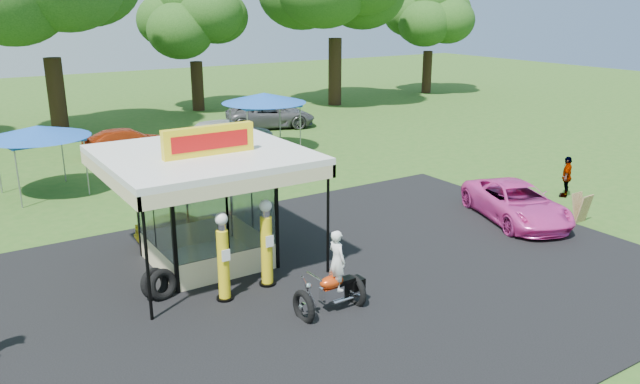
# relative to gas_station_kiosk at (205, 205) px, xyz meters

# --- Properties ---
(ground) EXTENTS (120.00, 120.00, 0.00)m
(ground) POSITION_rel_gas_station_kiosk_xyz_m (2.00, -4.99, -1.78)
(ground) COLOR #2D591B
(ground) RESTS_ON ground
(asphalt_apron) EXTENTS (20.00, 14.00, 0.04)m
(asphalt_apron) POSITION_rel_gas_station_kiosk_xyz_m (2.00, -2.99, -1.76)
(asphalt_apron) COLOR black
(asphalt_apron) RESTS_ON ground
(gas_station_kiosk) EXTENTS (5.40, 5.40, 4.18)m
(gas_station_kiosk) POSITION_rel_gas_station_kiosk_xyz_m (0.00, 0.00, 0.00)
(gas_station_kiosk) COLOR white
(gas_station_kiosk) RESTS_ON ground
(gas_pump_left) EXTENTS (0.45, 0.45, 2.39)m
(gas_pump_left) POSITION_rel_gas_station_kiosk_xyz_m (-0.61, -2.51, -0.64)
(gas_pump_left) COLOR black
(gas_pump_left) RESTS_ON ground
(gas_pump_right) EXTENTS (0.46, 0.46, 2.45)m
(gas_pump_right) POSITION_rel_gas_station_kiosk_xyz_m (0.73, -2.33, -0.61)
(gas_pump_right) COLOR black
(gas_pump_right) RESTS_ON ground
(motorcycle) EXTENTS (1.85, 0.90, 2.19)m
(motorcycle) POSITION_rel_gas_station_kiosk_xyz_m (1.46, -4.49, -0.93)
(motorcycle) COLOR black
(motorcycle) RESTS_ON ground
(spare_tires) EXTENTS (1.06, 0.80, 0.86)m
(spare_tires) POSITION_rel_gas_station_kiosk_xyz_m (-2.01, -1.50, -1.36)
(spare_tires) COLOR black
(spare_tires) RESTS_ON ground
(a_frame_sign) EXTENTS (0.57, 0.51, 1.01)m
(a_frame_sign) POSITION_rel_gas_station_kiosk_xyz_m (12.38, -3.72, -1.27)
(a_frame_sign) COLOR #593819
(a_frame_sign) RESTS_ON ground
(kiosk_car) EXTENTS (2.82, 1.13, 0.96)m
(kiosk_car) POSITION_rel_gas_station_kiosk_xyz_m (-0.00, 2.21, -1.30)
(kiosk_car) COLOR yellow
(kiosk_car) RESTS_ON ground
(pink_sedan) EXTENTS (3.70, 5.25, 1.33)m
(pink_sedan) POSITION_rel_gas_station_kiosk_xyz_m (10.57, -2.40, -1.12)
(pink_sedan) COLOR #EC40AA
(pink_sedan) RESTS_ON ground
(spectator_east_b) EXTENTS (1.03, 0.82, 1.63)m
(spectator_east_b) POSITION_rel_gas_station_kiosk_xyz_m (14.48, -1.54, -0.97)
(spectator_east_b) COLOR gray
(spectator_east_b) RESTS_ON ground
(bg_car_b) EXTENTS (4.70, 2.21, 1.32)m
(bg_car_b) POSITION_rel_gas_station_kiosk_xyz_m (2.08, 14.94, -1.12)
(bg_car_b) COLOR #A9300D
(bg_car_b) RESTS_ON ground
(bg_car_c) EXTENTS (5.05, 2.13, 1.71)m
(bg_car_c) POSITION_rel_gas_station_kiosk_xyz_m (6.64, 13.12, -0.93)
(bg_car_c) COLOR silver
(bg_car_c) RESTS_ON ground
(bg_car_d) EXTENTS (5.93, 4.15, 1.50)m
(bg_car_d) POSITION_rel_gas_station_kiosk_xyz_m (11.52, 17.36, -1.03)
(bg_car_d) COLOR #505052
(bg_car_d) RESTS_ON ground
(tent_west) EXTENTS (3.97, 3.97, 2.78)m
(tent_west) POSITION_rel_gas_station_kiosk_xyz_m (-2.74, 10.03, 0.73)
(tent_west) COLOR gray
(tent_west) RESTS_ON ground
(tent_east) EXTENTS (4.29, 4.29, 3.00)m
(tent_east) POSITION_rel_gas_station_kiosk_xyz_m (8.28, 11.96, 0.93)
(tent_east) COLOR gray
(tent_east) RESTS_ON ground
(oak_far_d) EXTENTS (7.98, 7.98, 9.49)m
(oak_far_d) POSITION_rel_gas_station_kiosk_xyz_m (10.27, 25.76, 4.27)
(oak_far_d) COLOR black
(oak_far_d) RESTS_ON ground
(oak_far_f) EXTENTS (7.84, 7.84, 9.45)m
(oak_far_f) POSITION_rel_gas_station_kiosk_xyz_m (30.02, 23.72, 4.28)
(oak_far_f) COLOR black
(oak_far_f) RESTS_ON ground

